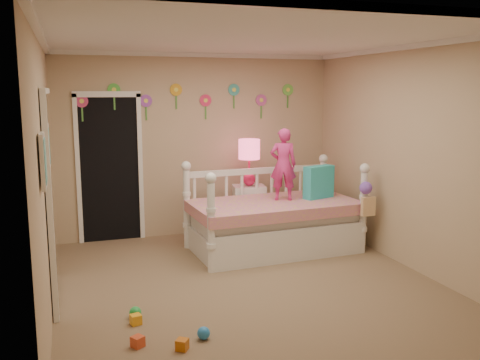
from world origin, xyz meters
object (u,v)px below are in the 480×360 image
object	(u,v)px
child	(283,164)
table_lamp	(249,155)
daybed	(274,206)
nightstand	(249,211)

from	to	relation	value
child	table_lamp	bearing A→B (deg)	-53.04
daybed	nightstand	bearing A→B (deg)	93.90
daybed	nightstand	distance (m)	0.76
nightstand	table_lamp	distance (m)	0.81
nightstand	daybed	bearing A→B (deg)	-73.28
child	table_lamp	xyz separation A→B (m)	(-0.23, 0.69, 0.05)
daybed	child	distance (m)	0.56
daybed	table_lamp	bearing A→B (deg)	93.90
table_lamp	child	bearing A→B (deg)	-71.72
daybed	table_lamp	distance (m)	0.94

